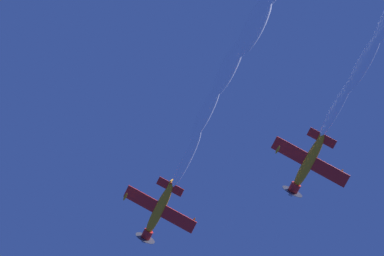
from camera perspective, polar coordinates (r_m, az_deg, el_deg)
airplane_lead at (r=68.15m, az=-3.00°, el=-7.35°), size 7.26×7.90×2.66m
airplane_left_wingman at (r=65.34m, az=10.05°, el=-3.17°), size 7.25×7.69×3.05m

